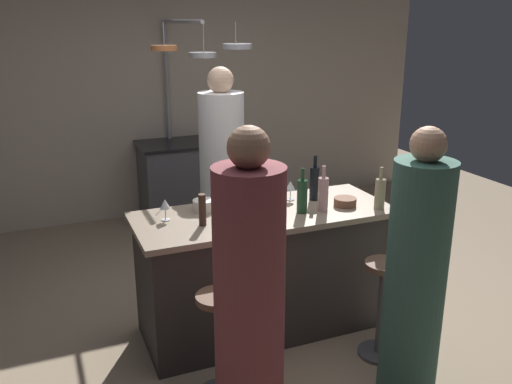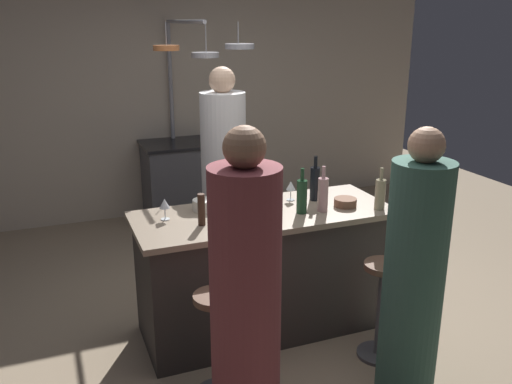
{
  "view_description": "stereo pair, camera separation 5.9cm",
  "coord_description": "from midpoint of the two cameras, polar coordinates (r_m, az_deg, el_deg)",
  "views": [
    {
      "loc": [
        -1.41,
        -3.26,
        2.17
      ],
      "look_at": [
        0.0,
        0.15,
        1.0
      ],
      "focal_mm": 38.29,
      "sensor_mm": 36.0,
      "label": 1
    },
    {
      "loc": [
        -1.36,
        -3.28,
        2.17
      ],
      "look_at": [
        0.0,
        0.15,
        1.0
      ],
      "focal_mm": 38.29,
      "sensor_mm": 36.0,
      "label": 2
    }
  ],
  "objects": [
    {
      "name": "ground_plane",
      "position": [
        4.16,
        1.2,
        -13.85
      ],
      "size": [
        9.0,
        9.0,
        0.0
      ],
      "primitive_type": "plane",
      "color": "gray"
    },
    {
      "name": "back_wall",
      "position": [
        6.33,
        -8.86,
        9.48
      ],
      "size": [
        6.4,
        0.16,
        2.6
      ],
      "primitive_type": "cube",
      "color": "#BCAD99",
      "rests_on": "ground_plane"
    },
    {
      "name": "kitchen_island",
      "position": [
        3.94,
        1.24,
        -8.22
      ],
      "size": [
        1.8,
        0.72,
        0.9
      ],
      "color": "#332D2B",
      "rests_on": "ground_plane"
    },
    {
      "name": "stove_range",
      "position": [
        6.13,
        -7.65,
        1.1
      ],
      "size": [
        0.8,
        0.64,
        0.89
      ],
      "color": "#47474C",
      "rests_on": "ground_plane"
    },
    {
      "name": "chef",
      "position": [
        4.71,
        -3.02,
        1.14
      ],
      "size": [
        0.38,
        0.38,
        1.81
      ],
      "color": "white",
      "rests_on": "ground_plane"
    },
    {
      "name": "bar_stool_right",
      "position": [
        3.75,
        13.39,
        -11.48
      ],
      "size": [
        0.28,
        0.28,
        0.68
      ],
      "color": "#4C4C51",
      "rests_on": "ground_plane"
    },
    {
      "name": "guest_right",
      "position": [
        3.28,
        16.65,
        -8.7
      ],
      "size": [
        0.35,
        0.35,
        1.64
      ],
      "color": "#33594C",
      "rests_on": "ground_plane"
    },
    {
      "name": "bar_stool_left",
      "position": [
        3.3,
        -3.6,
        -15.31
      ],
      "size": [
        0.28,
        0.28,
        0.68
      ],
      "color": "#4C4C51",
      "rests_on": "ground_plane"
    },
    {
      "name": "guest_left",
      "position": [
        2.81,
        -0.5,
        -11.69
      ],
      "size": [
        0.36,
        0.36,
        1.71
      ],
      "color": "brown",
      "rests_on": "ground_plane"
    },
    {
      "name": "overhead_pot_rack",
      "position": [
        5.38,
        -6.31,
        12.45
      ],
      "size": [
        0.89,
        1.42,
        2.17
      ],
      "color": "gray",
      "rests_on": "ground_plane"
    },
    {
      "name": "pepper_mill",
      "position": [
        3.51,
        -5.24,
        -1.84
      ],
      "size": [
        0.05,
        0.05,
        0.21
      ],
      "primitive_type": "cylinder",
      "color": "#382319",
      "rests_on": "kitchen_island"
    },
    {
      "name": "wine_bottle_rose",
      "position": [
        3.78,
        7.45,
        -0.19
      ],
      "size": [
        0.07,
        0.07,
        0.32
      ],
      "color": "#B78C8E",
      "rests_on": "kitchen_island"
    },
    {
      "name": "wine_bottle_green",
      "position": [
        3.73,
        5.26,
        -0.4
      ],
      "size": [
        0.07,
        0.07,
        0.32
      ],
      "color": "#193D23",
      "rests_on": "kitchen_island"
    },
    {
      "name": "wine_bottle_dark",
      "position": [
        4.0,
        6.6,
        0.94
      ],
      "size": [
        0.07,
        0.07,
        0.33
      ],
      "color": "black",
      "rests_on": "kitchen_island"
    },
    {
      "name": "wine_bottle_amber",
      "position": [
        3.86,
        0.13,
        0.19
      ],
      "size": [
        0.07,
        0.07,
        0.3
      ],
      "color": "brown",
      "rests_on": "kitchen_island"
    },
    {
      "name": "wine_bottle_white",
      "position": [
        3.89,
        13.27,
        -0.16
      ],
      "size": [
        0.07,
        0.07,
        0.3
      ],
      "color": "gray",
      "rests_on": "kitchen_island"
    },
    {
      "name": "wine_glass_near_left_guest",
      "position": [
        3.53,
        2.49,
        -1.66
      ],
      "size": [
        0.07,
        0.07,
        0.15
      ],
      "color": "silver",
      "rests_on": "kitchen_island"
    },
    {
      "name": "wine_glass_near_right_guest",
      "position": [
        3.64,
        -9.07,
        -1.31
      ],
      "size": [
        0.07,
        0.07,
        0.15
      ],
      "color": "silver",
      "rests_on": "kitchen_island"
    },
    {
      "name": "wine_glass_by_chef",
      "position": [
        3.99,
        4.07,
        0.57
      ],
      "size": [
        0.07,
        0.07,
        0.15
      ],
      "color": "silver",
      "rests_on": "kitchen_island"
    },
    {
      "name": "mixing_bowl_ceramic",
      "position": [
        3.8,
        -5.06,
        -1.36
      ],
      "size": [
        0.15,
        0.15,
        0.08
      ],
      "primitive_type": "cylinder",
      "color": "silver",
      "rests_on": "kitchen_island"
    },
    {
      "name": "mixing_bowl_wooden",
      "position": [
        3.93,
        9.73,
        -1.07
      ],
      "size": [
        0.16,
        0.16,
        0.06
      ],
      "primitive_type": "cylinder",
      "color": "brown",
      "rests_on": "kitchen_island"
    },
    {
      "name": "mixing_bowl_blue",
      "position": [
        3.64,
        -0.2,
        -2.34
      ],
      "size": [
        0.16,
        0.16,
        0.06
      ],
      "primitive_type": "cylinder",
      "color": "#334C6B",
      "rests_on": "kitchen_island"
    }
  ]
}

